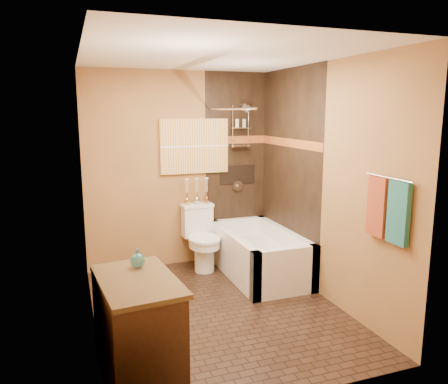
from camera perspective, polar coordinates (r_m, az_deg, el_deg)
name	(u,v)px	position (r m, az deg, el deg)	size (l,w,h in m)	color
floor	(217,309)	(4.62, -0.92, -15.06)	(3.00, 3.00, 0.00)	black
wall_left	(88,197)	(4.02, -17.40, -0.65)	(0.02, 3.00, 2.50)	#AC7842
wall_right	(324,182)	(4.75, 12.87, 1.23)	(0.02, 3.00, 2.50)	#AC7842
wall_back	(179,170)	(5.66, -5.86, 2.90)	(2.40, 0.02, 2.50)	#AC7842
wall_front	(290,227)	(2.89, 8.66, -4.56)	(2.40, 0.02, 2.50)	#AC7842
ceiling	(216,55)	(4.20, -1.03, 17.43)	(3.00, 3.00, 0.00)	silver
alcove_tile_back	(236,167)	(5.88, 1.53, 3.23)	(0.85, 0.01, 2.50)	black
alcove_tile_right	(289,173)	(5.38, 8.49, 2.45)	(0.01, 1.50, 2.50)	black
mosaic_band_back	(236,140)	(5.83, 1.59, 6.83)	(0.85, 0.01, 0.10)	maroon
mosaic_band_right	(289,143)	(5.34, 8.51, 6.38)	(0.01, 1.50, 0.10)	maroon
alcove_niche	(238,175)	(5.89, 1.78, 2.27)	(0.50, 0.01, 0.25)	black
shower_fixtures	(241,137)	(5.75, 2.19, 7.23)	(0.24, 0.33, 1.16)	silver
curtain_rod	(229,109)	(5.01, 0.61, 10.81)	(0.03, 0.03, 1.55)	silver
towel_bar	(389,178)	(3.86, 20.73, 1.71)	(0.02, 0.02, 0.55)	silver
towel_teal	(399,213)	(3.81, 21.84, -2.59)	(0.05, 0.22, 0.52)	#1D625D
towel_rust	(377,207)	(4.01, 19.40, -1.82)	(0.05, 0.22, 0.52)	maroon
sunset_painting	(194,146)	(5.65, -3.88, 5.98)	(0.90, 0.04, 0.70)	#C8812F
vanity_mirror	(93,185)	(3.11, -16.71, 0.93)	(0.01, 1.00, 0.90)	white
bathtub	(259,257)	(5.46, 4.56, -8.49)	(0.80, 1.50, 0.55)	white
toilet	(201,237)	(5.61, -2.98, -5.92)	(0.42, 0.62, 0.81)	white
vanity	(138,328)	(3.49, -11.19, -17.02)	(0.63, 0.94, 0.78)	black
teal_bottle	(137,258)	(3.52, -11.24, -8.48)	(0.12, 0.12, 0.18)	#236B67
bud_vases	(197,190)	(5.64, -3.57, 0.22)	(0.33, 0.07, 0.33)	gold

